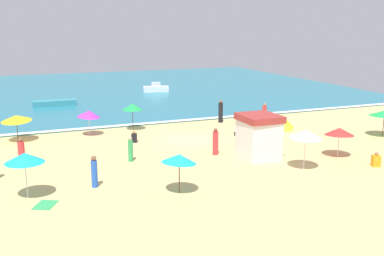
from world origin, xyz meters
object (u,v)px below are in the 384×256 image
(beach_umbrella_1, at_px, (179,159))
(beach_tent, at_px, (281,122))
(beach_umbrella_4, at_px, (384,113))
(beachgoer_2, at_px, (215,142))
(beachgoer_1, at_px, (131,150))
(small_boat_0, at_px, (55,103))
(beachgoer_8, at_px, (221,112))
(small_boat_1, at_px, (156,88))
(beachgoer_5, at_px, (134,137))
(beach_umbrella_5, at_px, (339,131))
(beach_umbrella_8, at_px, (306,134))
(beachgoer_4, at_px, (376,160))
(beach_umbrella_2, at_px, (89,114))
(beach_umbrella_7, at_px, (132,107))
(beachgoer_3, at_px, (245,118))
(lifeguard_cabana, at_px, (259,136))
(beachgoer_9, at_px, (21,152))
(beach_umbrella_6, at_px, (16,118))
(beachgoer_7, at_px, (94,172))
(beach_umbrella_0, at_px, (24,158))
(beachgoer_6, at_px, (264,114))

(beach_umbrella_1, bearing_deg, beach_tent, 39.42)
(beach_umbrella_4, height_order, beachgoer_2, beach_umbrella_4)
(beachgoer_1, distance_m, small_boat_0, 21.85)
(beachgoer_8, height_order, small_boat_1, beachgoer_8)
(beachgoer_1, xyz_separation_m, beachgoer_5, (1.39, 4.44, -0.39))
(beach_umbrella_1, bearing_deg, beach_umbrella_5, 10.97)
(beach_umbrella_8, xyz_separation_m, beachgoer_4, (4.27, -1.13, -1.74))
(beach_umbrella_2, distance_m, beach_umbrella_7, 3.52)
(beach_tent, relative_size, beachgoer_5, 2.94)
(beachgoer_8, bearing_deg, beach_umbrella_7, -179.21)
(beach_umbrella_4, bearing_deg, beach_umbrella_1, -163.66)
(beach_umbrella_1, bearing_deg, beach_umbrella_2, 98.62)
(beachgoer_4, bearing_deg, beach_umbrella_2, 135.55)
(beach_tent, height_order, beachgoer_2, beachgoer_2)
(beachgoer_8, bearing_deg, beachgoer_3, -21.29)
(lifeguard_cabana, relative_size, beach_umbrella_1, 1.23)
(beach_umbrella_7, bearing_deg, beachgoer_5, -103.46)
(beachgoer_4, distance_m, beachgoer_9, 21.13)
(beach_umbrella_6, bearing_deg, beachgoer_1, -51.04)
(beachgoer_4, xyz_separation_m, beachgoer_5, (-11.77, 10.86, -0.02))
(beach_umbrella_2, bearing_deg, beach_umbrella_1, -81.38)
(beachgoer_2, bearing_deg, small_boat_0, 109.40)
(beach_umbrella_2, height_order, beach_tent, beach_umbrella_2)
(beachgoer_1, xyz_separation_m, beachgoer_8, (10.01, 8.24, 0.17))
(beachgoer_7, xyz_separation_m, small_boat_1, (12.98, 30.67, -0.29))
(beach_umbrella_8, bearing_deg, beach_tent, 64.54)
(beach_umbrella_5, relative_size, beachgoer_1, 1.62)
(beachgoer_1, bearing_deg, beach_umbrella_0, -146.89)
(small_boat_1, bearing_deg, beachgoer_6, -81.10)
(beach_umbrella_5, xyz_separation_m, beachgoer_5, (-11.06, 8.34, -1.28))
(beach_umbrella_2, bearing_deg, beachgoer_9, -131.62)
(beach_umbrella_1, height_order, beach_umbrella_2, beach_umbrella_1)
(beach_umbrella_0, relative_size, beachgoer_8, 1.17)
(beach_umbrella_0, xyz_separation_m, beachgoer_4, (19.30, -2.41, -1.64))
(beachgoer_5, distance_m, beachgoer_9, 7.96)
(beach_tent, xyz_separation_m, beachgoer_4, (-0.21, -10.53, -0.24))
(beachgoer_2, height_order, small_boat_1, beachgoer_2)
(small_boat_0, bearing_deg, beachgoer_2, -70.60)
(beachgoer_4, relative_size, small_boat_1, 0.28)
(beach_umbrella_4, relative_size, small_boat_0, 0.72)
(beach_umbrella_2, distance_m, small_boat_0, 14.15)
(beachgoer_1, bearing_deg, beachgoer_6, 26.30)
(beachgoer_3, relative_size, small_boat_1, 0.26)
(beachgoer_4, bearing_deg, beach_umbrella_5, 105.62)
(beach_umbrella_1, relative_size, beachgoer_4, 2.53)
(lifeguard_cabana, bearing_deg, beachgoer_7, -171.90)
(beach_tent, xyz_separation_m, beachgoer_8, (-3.36, 4.13, 0.30))
(beach_umbrella_0, distance_m, small_boat_1, 35.01)
(beachgoer_5, height_order, beachgoer_9, beachgoer_9)
(beachgoer_7, bearing_deg, beachgoer_2, 20.68)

